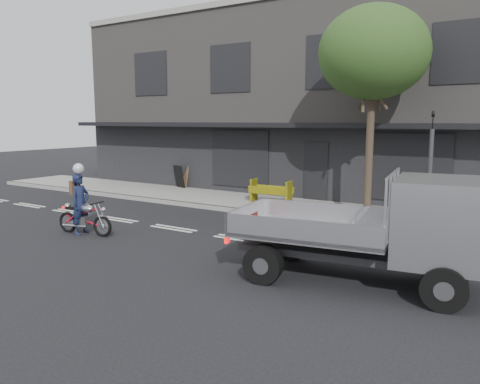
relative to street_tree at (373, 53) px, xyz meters
name	(u,v)px	position (x,y,z in m)	size (l,w,h in m)	color
ground	(240,239)	(-2.20, -4.20, -5.28)	(80.00, 80.00, 0.00)	black
sidewalk	(310,209)	(-2.20, 0.50, -5.20)	(32.00, 3.20, 0.15)	gray
kerb	(290,217)	(-2.20, -1.10, -5.20)	(32.00, 0.20, 0.15)	gray
building_main	(370,104)	(-2.20, 7.10, -1.28)	(26.00, 10.00, 8.00)	slate
street_tree	(373,53)	(0.00, 0.00, 0.00)	(3.40, 3.40, 6.74)	#382B21
traffic_light_pole	(429,177)	(2.00, -0.85, -3.63)	(0.12, 0.12, 3.50)	#2D2D30
motorcycle	(84,217)	(-6.27, -6.11, -4.78)	(1.89, 0.55, 0.98)	black
rider	(80,204)	(-6.42, -6.11, -4.41)	(0.63, 0.42, 1.74)	#151C3A
flatbed_ute	(419,224)	(2.72, -5.66, -3.98)	(5.15, 2.64, 2.28)	black
construction_barrier	(268,192)	(-3.85, 0.34, -4.68)	(1.62, 0.65, 0.90)	yellow
sandwich_board	(179,177)	(-9.35, 1.80, -4.61)	(0.65, 0.43, 1.03)	black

